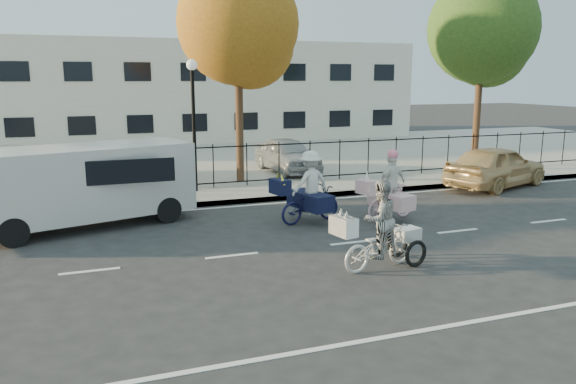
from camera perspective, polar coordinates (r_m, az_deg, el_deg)
name	(u,v)px	position (r m, az deg, el deg)	size (l,w,h in m)	color
ground	(232,256)	(12.64, -5.70, -6.47)	(120.00, 120.00, 0.00)	#333334
road_markings	(232,256)	(12.64, -5.71, -6.45)	(60.00, 9.52, 0.01)	silver
curb	(191,205)	(17.39, -9.85, -1.32)	(60.00, 0.10, 0.15)	#A8A399
sidewalk	(185,198)	(18.40, -10.43, -0.63)	(60.00, 2.20, 0.15)	#A8A399
parking_lot	(152,161)	(27.09, -13.62, 3.12)	(60.00, 15.60, 0.15)	#A8A399
iron_fence	(178,168)	(19.32, -11.07, 2.41)	(58.00, 0.06, 1.50)	black
building	(131,92)	(36.79, -15.66, 9.74)	(34.00, 10.00, 6.00)	silver
lamppost	(193,102)	(18.79, -9.62, 9.00)	(0.36, 0.36, 4.33)	black
street_sign	(121,157)	(18.66, -16.56, 3.44)	(0.85, 0.06, 1.80)	black
zebra_trike	(380,235)	(11.74, 9.29, -4.31)	(2.18, 1.13, 1.87)	silver
unicorn_bike	(390,194)	(15.76, 10.36, -0.22)	(2.02, 1.45, 1.99)	beige
bull_bike	(309,194)	(15.26, 2.19, -0.21)	(2.19, 1.53, 1.97)	#101037
white_van	(79,183)	(15.70, -20.49, 0.86)	(6.46, 3.48, 2.14)	silver
gold_sedan	(496,166)	(21.51, 20.39, 2.46)	(1.82, 4.51, 1.54)	tan
pedestrian	(1,177)	(18.46, -27.12, 1.39)	(0.65, 0.43, 1.79)	black
lot_car_b	(4,165)	(22.42, -26.90, 2.42)	(2.24, 4.85, 1.35)	silver
lot_car_c	(158,163)	(21.58, -13.04, 2.87)	(1.27, 3.64, 1.20)	#55595D
lot_car_d	(287,155)	(22.72, -0.08, 3.82)	(1.63, 4.04, 1.38)	#A3A7AB
tree_mid	(241,30)	(20.73, -4.77, 16.09)	(4.32, 4.32, 7.92)	#442D1D
tree_east	(484,35)	(24.58, 19.33, 14.86)	(4.35, 4.35, 7.97)	#442D1D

